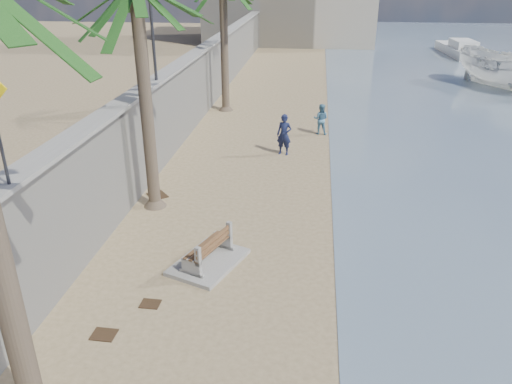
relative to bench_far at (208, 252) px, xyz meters
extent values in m
cube|color=gray|center=(-3.63, 15.46, 1.34)|extent=(0.45, 70.00, 3.50)
cube|color=gray|center=(-3.63, 15.46, 3.14)|extent=(0.80, 70.00, 0.12)
cube|color=gray|center=(0.00, 0.00, -0.34)|extent=(2.21, 2.61, 0.12)
cylinder|color=brown|center=(-2.65, 3.49, 3.21)|extent=(0.42, 0.42, 7.24)
cylinder|color=brown|center=(-2.41, 16.55, 3.18)|extent=(0.44, 0.44, 7.17)
cylinder|color=#2D2D33|center=(-3.53, 7.46, 5.70)|extent=(0.12, 0.12, 5.00)
imported|color=#151B3B|center=(1.50, 9.39, 0.64)|extent=(0.85, 0.66, 2.10)
imported|color=teal|center=(3.12, 12.60, 0.45)|extent=(0.90, 0.75, 1.71)
imported|color=silver|center=(15.79, 24.53, 1.02)|extent=(4.33, 4.36, 3.66)
cube|color=#382616|center=(-1.77, -3.25, -0.39)|extent=(0.56, 0.45, 0.03)
cube|color=#382616|center=(-2.83, 4.34, -0.39)|extent=(0.93, 0.95, 0.03)
cube|color=#382616|center=(-1.07, -2.02, -0.39)|extent=(0.49, 0.40, 0.03)
camera|label=1|loc=(2.78, -11.85, 7.31)|focal=35.00mm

